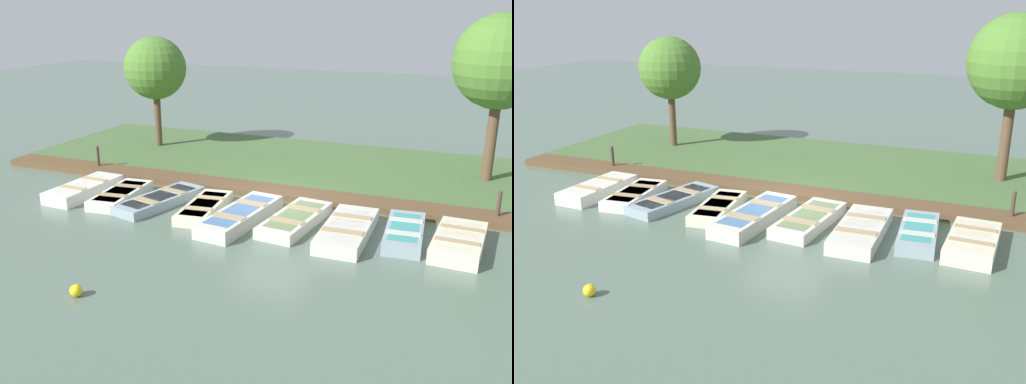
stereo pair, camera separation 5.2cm
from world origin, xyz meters
The scene contains 17 objects.
ground_plane centered at (0.00, 0.00, 0.00)m, with size 80.00×80.00×0.00m, color #566B5B.
shore_bank centered at (-5.00, 0.00, 0.09)m, with size 8.00×24.00×0.17m.
dock_walkway centered at (-1.22, 0.00, 0.11)m, with size 1.16×23.56×0.22m.
rowboat_0 centered at (1.31, -6.50, 0.22)m, with size 2.96×1.27×0.43m.
rowboat_1 centered at (1.28, -5.00, 0.18)m, with size 2.85×1.36×0.36m.
rowboat_2 centered at (1.18, -3.54, 0.16)m, with size 3.43×1.86×0.34m.
rowboat_3 centered at (1.28, -1.84, 0.17)m, with size 2.95×1.32×0.34m.
rowboat_4 centered at (1.66, -0.41, 0.22)m, with size 3.65×1.48×0.44m.
rowboat_5 centered at (1.21, 1.18, 0.18)m, with size 3.26×1.49×0.36m.
rowboat_6 centered at (1.51, 2.83, 0.21)m, with size 3.26×1.30×0.42m.
rowboat_7 centered at (1.07, 4.35, 0.20)m, with size 2.78×1.22×0.41m.
rowboat_8 centered at (1.23, 5.81, 0.22)m, with size 2.73×1.38×0.44m.
mooring_post_near centered at (-1.33, -7.88, 0.52)m, with size 0.12×0.12×1.03m.
mooring_post_far centered at (-1.33, 6.74, 0.52)m, with size 0.12×0.12×1.03m.
buoy centered at (7.26, -1.98, 0.15)m, with size 0.29×0.29×0.29m.
park_tree_far_left centered at (-5.42, -7.63, 3.61)m, with size 2.72×2.72×4.99m.
park_tree_left centered at (-5.37, 6.31, 4.38)m, with size 3.29×3.29×6.06m.
Camera 2 is at (16.31, 6.23, 6.27)m, focal length 40.00 mm.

